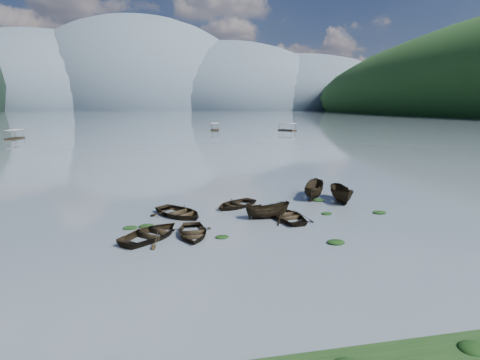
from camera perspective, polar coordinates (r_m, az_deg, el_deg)
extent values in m
plane|color=slate|center=(25.03, 5.40, -9.79)|extent=(2400.00, 2400.00, 0.00)
ellipsoid|color=#475666|center=(956.54, -26.90, 9.51)|extent=(520.00, 520.00, 280.00)
ellipsoid|color=#475666|center=(923.95, -14.69, 10.32)|extent=(520.00, 520.00, 340.00)
ellipsoid|color=#475666|center=(934.02, -2.14, 10.68)|extent=(520.00, 520.00, 260.00)
ellipsoid|color=#475666|center=(978.58, 8.51, 10.59)|extent=(520.00, 520.00, 220.00)
imported|color=black|center=(26.76, -7.25, -8.42)|extent=(3.09, 4.27, 0.87)
imported|color=black|center=(26.84, -13.26, -8.57)|extent=(5.95, 6.04, 1.03)
imported|color=black|center=(30.70, 4.25, -5.77)|extent=(3.88, 1.73, 1.46)
imported|color=black|center=(30.57, 7.32, -5.90)|extent=(3.69, 4.83, 0.93)
imported|color=black|center=(37.07, 15.20, -3.15)|extent=(2.47, 4.73, 1.74)
imported|color=black|center=(31.53, -9.27, -5.43)|extent=(5.77, 6.05, 1.02)
imported|color=black|center=(33.84, -0.69, -4.12)|extent=(5.43, 5.16, 0.92)
imported|color=black|center=(38.01, 11.11, -2.61)|extent=(3.78, 4.87, 1.78)
ellipsoid|color=black|center=(29.22, -14.02, -6.97)|extent=(1.18, 0.97, 0.26)
ellipsoid|color=black|center=(26.21, -2.75, -8.76)|extent=(0.96, 0.77, 0.21)
ellipsoid|color=black|center=(25.98, 14.40, -9.31)|extent=(1.22, 0.97, 0.26)
ellipsoid|color=black|center=(32.47, 13.06, -5.08)|extent=(0.94, 0.80, 0.21)
ellipsoid|color=black|center=(34.03, 20.49, -4.76)|extent=(1.18, 0.93, 0.24)
ellipsoid|color=black|center=(29.20, -16.37, -7.10)|extent=(1.10, 0.89, 0.23)
ellipsoid|color=black|center=(32.53, 4.61, -4.79)|extent=(0.99, 0.83, 0.21)
ellipsoid|color=black|center=(36.73, 11.86, -3.13)|extent=(1.12, 0.89, 0.24)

